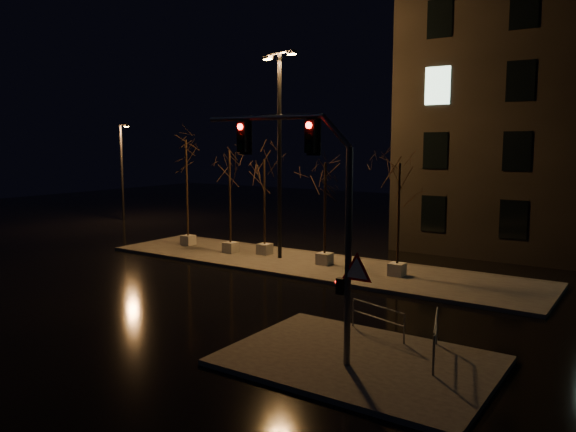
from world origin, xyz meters
The scene contains 13 objects.
ground centered at (0.00, 0.00, 0.00)m, with size 90.00×90.00×0.00m, color black.
median centered at (0.00, 6.00, 0.07)m, with size 22.00×5.00×0.15m, color #413F3A.
sidewalk_corner centered at (7.50, -3.50, 0.07)m, with size 7.00×5.00×0.15m, color #413F3A.
tree_0 centered at (-8.22, 6.29, 4.77)m, with size 1.80×1.80×6.09m.
tree_1 centered at (-4.80, 5.92, 4.33)m, with size 1.80×1.80×5.50m.
tree_2 centered at (-3.04, 6.56, 3.98)m, with size 1.80×1.80×5.05m.
tree_3 centered at (0.80, 6.16, 3.91)m, with size 1.80×1.80×4.96m.
tree_4 centered at (4.57, 5.95, 3.96)m, with size 1.80×1.80×5.02m.
traffic_signal_mast centered at (6.38, -4.07, 4.41)m, with size 5.31×0.21×6.49m.
streetlight_main centered at (-1.84, 6.22, 5.97)m, with size 2.46×1.11×10.09m.
streetlight_far centered at (-20.34, 11.86, 4.02)m, with size 1.41×0.61×7.31m.
guard_rail_a centered at (7.11, -1.50, 0.74)m, with size 2.01×0.66×0.91m.
guard_rail_b centered at (9.20, -2.39, 0.86)m, with size 0.73×2.24×1.11m.
Camera 1 is at (13.99, -16.55, 5.88)m, focal length 35.00 mm.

